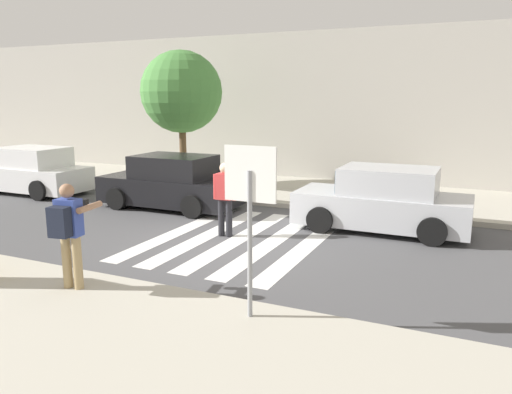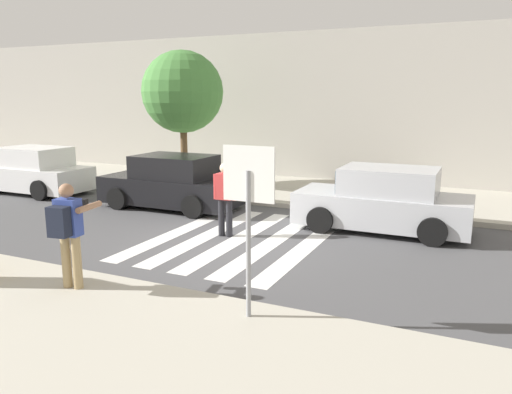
{
  "view_description": "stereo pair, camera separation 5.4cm",
  "coord_description": "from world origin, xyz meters",
  "px_view_note": "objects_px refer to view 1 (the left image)",
  "views": [
    {
      "loc": [
        4.92,
        -9.7,
        3.2
      ],
      "look_at": [
        0.6,
        -0.2,
        1.1
      ],
      "focal_mm": 35.0,
      "sensor_mm": 36.0,
      "label": 1
    },
    {
      "loc": [
        4.97,
        -9.67,
        3.2
      ],
      "look_at": [
        0.6,
        -0.2,
        1.1
      ],
      "focal_mm": 35.0,
      "sensor_mm": 36.0,
      "label": 2
    }
  ],
  "objects_px": {
    "parked_car_silver": "(383,201)",
    "street_tree_west": "(181,92)",
    "stop_sign": "(250,195)",
    "parked_car_black": "(171,183)",
    "pedestrian_crossing": "(225,195)",
    "parked_car_white": "(31,172)",
    "photographer_with_backpack": "(68,227)"
  },
  "relations": [
    {
      "from": "parked_car_white",
      "to": "photographer_with_backpack",
      "type": "bearing_deg",
      "value": -38.36
    },
    {
      "from": "stop_sign",
      "to": "photographer_with_backpack",
      "type": "height_order",
      "value": "stop_sign"
    },
    {
      "from": "parked_car_black",
      "to": "parked_car_silver",
      "type": "distance_m",
      "value": 6.09
    },
    {
      "from": "stop_sign",
      "to": "pedestrian_crossing",
      "type": "height_order",
      "value": "stop_sign"
    },
    {
      "from": "photographer_with_backpack",
      "to": "pedestrian_crossing",
      "type": "distance_m",
      "value": 4.25
    },
    {
      "from": "photographer_with_backpack",
      "to": "pedestrian_crossing",
      "type": "height_order",
      "value": "photographer_with_backpack"
    },
    {
      "from": "parked_car_silver",
      "to": "parked_car_white",
      "type": "bearing_deg",
      "value": -180.0
    },
    {
      "from": "pedestrian_crossing",
      "to": "street_tree_west",
      "type": "bearing_deg",
      "value": 131.19
    },
    {
      "from": "stop_sign",
      "to": "parked_car_white",
      "type": "height_order",
      "value": "stop_sign"
    },
    {
      "from": "photographer_with_backpack",
      "to": "street_tree_west",
      "type": "bearing_deg",
      "value": 111.86
    },
    {
      "from": "stop_sign",
      "to": "photographer_with_backpack",
      "type": "xyz_separation_m",
      "value": [
        -3.07,
        -0.26,
        -0.73
      ]
    },
    {
      "from": "parked_car_silver",
      "to": "street_tree_west",
      "type": "distance_m",
      "value": 8.33
    },
    {
      "from": "stop_sign",
      "to": "street_tree_west",
      "type": "distance_m",
      "value": 11.08
    },
    {
      "from": "parked_car_silver",
      "to": "pedestrian_crossing",
      "type": "bearing_deg",
      "value": -147.77
    },
    {
      "from": "street_tree_west",
      "to": "pedestrian_crossing",
      "type": "bearing_deg",
      "value": -48.81
    },
    {
      "from": "parked_car_white",
      "to": "parked_car_silver",
      "type": "height_order",
      "value": "same"
    },
    {
      "from": "stop_sign",
      "to": "parked_car_silver",
      "type": "bearing_deg",
      "value": 82.94
    },
    {
      "from": "parked_car_white",
      "to": "street_tree_west",
      "type": "bearing_deg",
      "value": 32.4
    },
    {
      "from": "stop_sign",
      "to": "pedestrian_crossing",
      "type": "relative_size",
      "value": 1.4
    },
    {
      "from": "parked_car_silver",
      "to": "parked_car_black",
      "type": "bearing_deg",
      "value": 180.0
    },
    {
      "from": "parked_car_silver",
      "to": "street_tree_west",
      "type": "height_order",
      "value": "street_tree_west"
    },
    {
      "from": "stop_sign",
      "to": "pedestrian_crossing",
      "type": "distance_m",
      "value": 4.77
    },
    {
      "from": "stop_sign",
      "to": "parked_car_black",
      "type": "xyz_separation_m",
      "value": [
        -5.35,
        5.99,
        -1.17
      ]
    },
    {
      "from": "parked_car_silver",
      "to": "street_tree_west",
      "type": "relative_size",
      "value": 0.89
    },
    {
      "from": "stop_sign",
      "to": "parked_car_white",
      "type": "distance_m",
      "value": 12.56
    },
    {
      "from": "photographer_with_backpack",
      "to": "parked_car_silver",
      "type": "distance_m",
      "value": 7.34
    },
    {
      "from": "parked_car_white",
      "to": "parked_car_black",
      "type": "relative_size",
      "value": 1.0
    },
    {
      "from": "parked_car_silver",
      "to": "street_tree_west",
      "type": "bearing_deg",
      "value": 159.81
    },
    {
      "from": "photographer_with_backpack",
      "to": "street_tree_west",
      "type": "height_order",
      "value": "street_tree_west"
    },
    {
      "from": "street_tree_west",
      "to": "parked_car_silver",
      "type": "bearing_deg",
      "value": -20.19
    },
    {
      "from": "parked_car_black",
      "to": "street_tree_west",
      "type": "distance_m",
      "value": 4.01
    },
    {
      "from": "parked_car_white",
      "to": "parked_car_black",
      "type": "bearing_deg",
      "value": 0.0
    }
  ]
}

